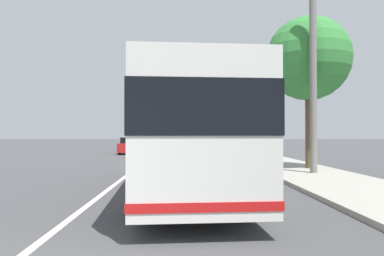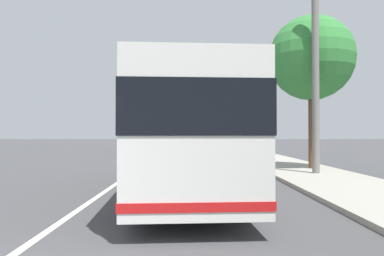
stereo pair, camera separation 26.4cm
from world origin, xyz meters
TOP-DOWN VIEW (x-y plane):
  - sidewalk_curb at (10.00, -7.76)m, footprint 110.00×3.60m
  - lane_divider_line at (10.00, 0.00)m, footprint 110.00×0.16m
  - coach_bus at (7.85, -2.38)m, footprint 11.03×3.23m
  - car_ahead_same_lane at (39.97, 3.27)m, footprint 4.19×1.99m
  - car_far_distant at (28.82, 2.09)m, footprint 4.49×1.83m
  - roadside_tree_mid_block at (13.73, -8.38)m, footprint 4.00×4.00m
  - roadside_tree_far_block at (26.77, -8.21)m, footprint 2.45×2.45m
  - utility_pole at (11.64, -7.85)m, footprint 0.30×0.30m

SIDE VIEW (x-z plane):
  - lane_divider_line at x=10.00m, z-range 0.00..0.01m
  - sidewalk_curb at x=10.00m, z-range 0.00..0.14m
  - car_ahead_same_lane at x=39.97m, z-range -0.03..1.40m
  - car_far_distant at x=28.82m, z-range -0.03..1.41m
  - coach_bus at x=7.85m, z-range 0.21..3.45m
  - utility_pole at x=11.64m, z-range 0.00..8.51m
  - roadside_tree_far_block at x=26.77m, z-range 1.59..7.31m
  - roadside_tree_mid_block at x=13.73m, z-range 1.66..9.03m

